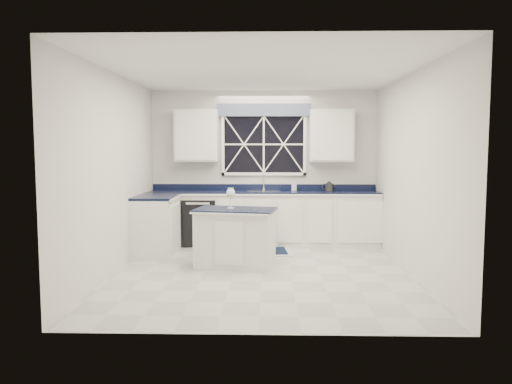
{
  "coord_description": "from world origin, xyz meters",
  "views": [
    {
      "loc": [
        0.09,
        -6.66,
        1.71
      ],
      "look_at": [
        -0.09,
        0.4,
        1.07
      ],
      "focal_mm": 35.0,
      "sensor_mm": 36.0,
      "label": 1
    }
  ],
  "objects_px": {
    "faucet": "(264,181)",
    "island": "(235,237)",
    "kettle": "(329,186)",
    "wine_glass": "(231,194)",
    "dishwasher": "(201,221)",
    "soap_bottle": "(294,185)"
  },
  "relations": [
    {
      "from": "faucet",
      "to": "soap_bottle",
      "type": "height_order",
      "value": "faucet"
    },
    {
      "from": "island",
      "to": "kettle",
      "type": "distance_m",
      "value": 2.36
    },
    {
      "from": "dishwasher",
      "to": "faucet",
      "type": "relative_size",
      "value": 2.72
    },
    {
      "from": "faucet",
      "to": "island",
      "type": "bearing_deg",
      "value": -102.15
    },
    {
      "from": "dishwasher",
      "to": "island",
      "type": "height_order",
      "value": "island"
    },
    {
      "from": "soap_bottle",
      "to": "island",
      "type": "bearing_deg",
      "value": -118.37
    },
    {
      "from": "dishwasher",
      "to": "soap_bottle",
      "type": "relative_size",
      "value": 4.24
    },
    {
      "from": "island",
      "to": "wine_glass",
      "type": "xyz_separation_m",
      "value": [
        -0.07,
        0.07,
        0.62
      ]
    },
    {
      "from": "island",
      "to": "soap_bottle",
      "type": "xyz_separation_m",
      "value": [
        0.92,
        1.71,
        0.62
      ]
    },
    {
      "from": "dishwasher",
      "to": "kettle",
      "type": "distance_m",
      "value": 2.33
    },
    {
      "from": "faucet",
      "to": "kettle",
      "type": "xyz_separation_m",
      "value": [
        1.14,
        -0.1,
        -0.08
      ]
    },
    {
      "from": "soap_bottle",
      "to": "faucet",
      "type": "bearing_deg",
      "value": 170.55
    },
    {
      "from": "island",
      "to": "wine_glass",
      "type": "relative_size",
      "value": 4.15
    },
    {
      "from": "wine_glass",
      "to": "soap_bottle",
      "type": "distance_m",
      "value": 1.91
    },
    {
      "from": "faucet",
      "to": "kettle",
      "type": "relative_size",
      "value": 1.2
    },
    {
      "from": "dishwasher",
      "to": "wine_glass",
      "type": "height_order",
      "value": "wine_glass"
    },
    {
      "from": "island",
      "to": "wine_glass",
      "type": "height_order",
      "value": "wine_glass"
    },
    {
      "from": "faucet",
      "to": "soap_bottle",
      "type": "xyz_separation_m",
      "value": [
        0.53,
        -0.09,
        -0.06
      ]
    },
    {
      "from": "dishwasher",
      "to": "faucet",
      "type": "height_order",
      "value": "faucet"
    },
    {
      "from": "kettle",
      "to": "wine_glass",
      "type": "bearing_deg",
      "value": -132.1
    },
    {
      "from": "dishwasher",
      "to": "soap_bottle",
      "type": "distance_m",
      "value": 1.75
    },
    {
      "from": "wine_glass",
      "to": "island",
      "type": "bearing_deg",
      "value": -44.36
    }
  ]
}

